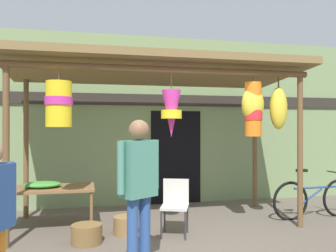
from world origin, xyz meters
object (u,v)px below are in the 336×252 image
object	(u,v)px
folding_chair	(175,202)
flower_heap_on_table	(43,185)
parked_bicycle	(315,199)
display_table	(49,191)
vendor_in_orange	(139,181)
wicker_basket_spare	(87,234)
wicker_basket_by_table	(126,225)

from	to	relation	value
folding_chair	flower_heap_on_table	bearing A→B (deg)	159.58
parked_bicycle	display_table	bearing A→B (deg)	175.36
flower_heap_on_table	vendor_in_orange	distance (m)	2.41
wicker_basket_spare	vendor_in_orange	size ratio (longest dim) A/B	0.25
folding_chair	wicker_basket_spare	xyz separation A→B (m)	(-1.33, -0.13, -0.37)
display_table	folding_chair	size ratio (longest dim) A/B	1.73
parked_bicycle	flower_heap_on_table	bearing A→B (deg)	175.71
display_table	parked_bicycle	distance (m)	4.68
wicker_basket_spare	parked_bicycle	distance (m)	4.10
display_table	wicker_basket_by_table	xyz separation A→B (m)	(1.20, -0.57, -0.47)
display_table	vendor_in_orange	distance (m)	2.40
wicker_basket_by_table	parked_bicycle	world-z (taller)	parked_bicycle
flower_heap_on_table	parked_bicycle	size ratio (longest dim) A/B	0.33
display_table	vendor_in_orange	xyz separation A→B (m)	(1.19, -2.04, 0.42)
display_table	wicker_basket_spare	xyz separation A→B (m)	(0.60, -0.91, -0.47)
wicker_basket_by_table	folding_chair	bearing A→B (deg)	-15.48
parked_bicycle	wicker_basket_spare	bearing A→B (deg)	-172.60
display_table	vendor_in_orange	world-z (taller)	vendor_in_orange
vendor_in_orange	folding_chair	bearing A→B (deg)	59.49
folding_chair	vendor_in_orange	distance (m)	1.56
folding_chair	display_table	bearing A→B (deg)	158.19
wicker_basket_spare	flower_heap_on_table	bearing A→B (deg)	127.96
display_table	folding_chair	bearing A→B (deg)	-21.81
wicker_basket_by_table	vendor_in_orange	distance (m)	1.73
parked_bicycle	vendor_in_orange	distance (m)	3.91
display_table	folding_chair	distance (m)	2.09
vendor_in_orange	wicker_basket_by_table	bearing A→B (deg)	89.66
wicker_basket_by_table	wicker_basket_spare	world-z (taller)	same
flower_heap_on_table	parked_bicycle	xyz separation A→B (m)	(4.74, -0.36, -0.37)
wicker_basket_by_table	vendor_in_orange	world-z (taller)	vendor_in_orange
wicker_basket_by_table	wicker_basket_spare	distance (m)	0.68
flower_heap_on_table	wicker_basket_by_table	distance (m)	1.51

